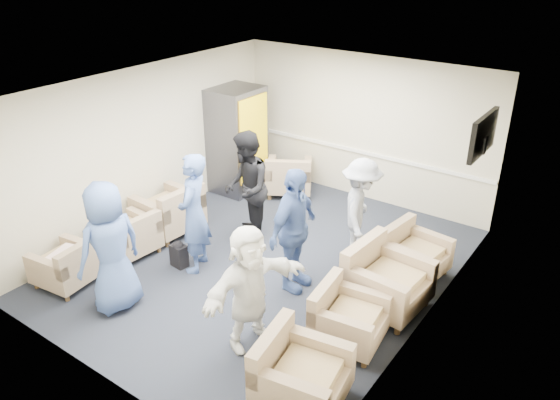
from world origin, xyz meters
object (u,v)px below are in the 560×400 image
Objects in this scene: armchair_left_mid at (131,237)px; person_mid_left at (194,213)px; armchair_corner at (289,178)px; armchair_right_far at (412,255)px; person_front_left at (110,248)px; armchair_left_near at (68,266)px; person_front_right at (250,287)px; person_back_left at (246,188)px; armchair_right_midnear at (345,319)px; person_mid_right at (294,231)px; armchair_right_near at (297,376)px; armchair_right_midfar at (383,282)px; armchair_left_far at (171,213)px; person_back_right at (360,210)px; vending_machine at (237,140)px.

person_mid_left is (1.10, 0.32, 0.60)m from armchair_left_mid.
armchair_right_far is at bearing 126.97° from armchair_corner.
armchair_corner is 4.32m from person_front_left.
person_front_right reaches higher than armchair_left_near.
person_back_left is 2.54m from person_front_right.
armchair_right_midnear is 0.49× the size of person_mid_right.
armchair_right_near is 0.63× the size of person_front_right.
armchair_right_midfar is (0.06, 0.92, 0.06)m from armchair_right_midnear.
person_front_right is (2.86, 0.54, 0.50)m from armchair_left_near.
armchair_right_near is at bearing 97.39° from person_front_left.
armchair_corner is at bearing 36.75° from armchair_right_midnear.
person_mid_right is at bearing 25.06° from person_back_left.
armchair_left_far is 0.54× the size of person_front_left.
armchair_right_far is at bearing 4.09° from armchair_right_midfar.
person_mid_left reaches higher than armchair_right_near.
armchair_right_midnear is 2.91m from person_back_left.
armchair_left_far is 3.97m from armchair_right_far.
person_back_left is (1.25, 2.50, 0.62)m from armchair_left_near.
armchair_right_midfar is 1.13× the size of armchair_right_far.
armchair_right_midnear is at bearing 102.96° from armchair_corner.
armchair_right_midfar is 2.84m from person_mid_left.
person_back_right is (2.20, -1.30, 0.48)m from armchair_corner.
person_back_right reaches higher than armchair_right_far.
person_back_left is (1.18, 1.43, 0.61)m from armchair_left_mid.
person_mid_right reaches higher than armchair_right_midnear.
vending_machine is (-0.23, 2.92, 0.70)m from armchair_left_mid.
armchair_right_near is 1.12× the size of armchair_right_far.
person_front_right is at bearing 152.29° from armchair_right_midfar.
person_front_left reaches higher than armchair_left_near.
armchair_left_near is at bearing 111.60° from person_back_right.
armchair_corner is at bearing 20.59° from vending_machine.
armchair_left_near is 4.42m from armchair_corner.
armchair_right_near is 3.04m from armchair_right_far.
person_front_left is at bearing 117.15° from person_front_right.
person_mid_left is at bearing 79.29° from armchair_right_midnear.
vending_machine reaches higher than armchair_left_mid.
armchair_right_far is at bearing 122.01° from armchair_left_near.
vending_machine is (-4.03, 3.93, 0.66)m from armchair_right_near.
person_mid_right is at bearing 25.90° from armchair_right_near.
armchair_left_far is 4.25m from armchair_right_near.
armchair_left_mid is 0.46× the size of person_mid_left.
armchair_left_mid reaches higher than armchair_left_near.
armchair_right_far is at bearing 98.45° from person_mid_left.
armchair_right_near is 5.28m from armchair_corner.
person_back_right is at bearing 118.63° from armchair_corner.
armchair_left_far is at bearing 71.97° from armchair_right_midnear.
armchair_left_near is 0.53× the size of person_front_right.
armchair_left_far is 0.61× the size of person_front_right.
person_mid_right is (2.78, -2.17, -0.11)m from vending_machine.
person_mid_left is at bearing 67.26° from armchair_left_far.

